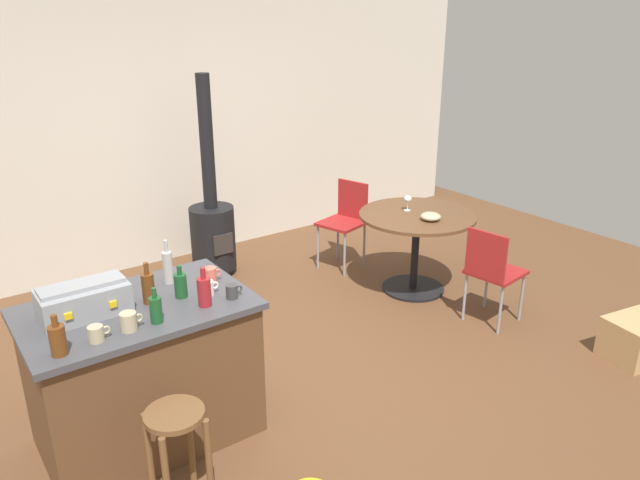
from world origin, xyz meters
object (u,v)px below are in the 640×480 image
(kitchen_island, at_px, (144,373))
(bottle_3, at_px, (148,287))
(bottle_0, at_px, (156,309))
(cup_0, at_px, (129,321))
(bottle_2, at_px, (181,285))
(cup_3, at_px, (208,288))
(bottle_1, at_px, (168,267))
(serving_bowl, at_px, (431,216))
(cardboard_box, at_px, (637,339))
(toolbox, at_px, (84,300))
(dining_table, at_px, (416,232))
(bottle_4, at_px, (204,291))
(cup_1, at_px, (211,275))
(cup_4, at_px, (232,291))
(cup_2, at_px, (96,334))
(wooden_stool, at_px, (177,441))
(bottle_5, at_px, (58,339))
(wine_glass, at_px, (408,199))
(folding_chair_near, at_px, (492,269))
(folding_chair_far, at_px, (346,217))
(wood_stove, at_px, (212,227))

(kitchen_island, height_order, bottle_3, bottle_3)
(bottle_0, height_order, cup_0, bottle_0)
(bottle_2, bearing_deg, cup_3, -26.85)
(bottle_0, relative_size, cup_3, 1.84)
(bottle_1, distance_m, serving_bowl, 2.53)
(bottle_3, distance_m, cardboard_box, 3.61)
(cardboard_box, bearing_deg, toolbox, 159.27)
(dining_table, xyz_separation_m, bottle_4, (-2.50, -0.80, 0.41))
(cup_1, distance_m, cup_4, 0.27)
(bottle_4, relative_size, cup_2, 2.03)
(kitchen_island, height_order, wooden_stool, kitchen_island)
(bottle_5, bearing_deg, bottle_1, 31.86)
(toolbox, distance_m, wine_glass, 3.16)
(wooden_stool, distance_m, cup_1, 1.06)
(cup_2, height_order, serving_bowl, cup_2)
(dining_table, xyz_separation_m, folding_chair_near, (0.04, -0.85, -0.08))
(folding_chair_far, relative_size, cup_4, 8.30)
(cup_1, xyz_separation_m, cup_4, (0.01, -0.27, -0.01))
(bottle_0, height_order, serving_bowl, bottle_0)
(cardboard_box, bearing_deg, cup_2, 164.12)
(dining_table, distance_m, cup_2, 3.26)
(bottle_5, height_order, cup_3, bottle_5)
(kitchen_island, xyz_separation_m, cup_3, (0.40, -0.11, 0.50))
(bottle_0, relative_size, cup_0, 1.65)
(dining_table, distance_m, bottle_0, 2.95)
(kitchen_island, xyz_separation_m, wine_glass, (2.82, 0.70, 0.41))
(folding_chair_far, bearing_deg, wooden_stool, -142.47)
(wood_stove, bearing_deg, wooden_stool, -119.73)
(toolbox, relative_size, bottle_2, 2.37)
(serving_bowl, bearing_deg, cup_4, -165.08)
(bottle_4, bearing_deg, bottle_1, 96.18)
(bottle_2, relative_size, bottle_4, 0.85)
(folding_chair_far, relative_size, bottle_2, 4.40)
(toolbox, distance_m, cup_1, 0.76)
(dining_table, bearing_deg, folding_chair_near, -87.15)
(cup_4, relative_size, serving_bowl, 0.59)
(wine_glass, bearing_deg, cup_4, -158.02)
(wooden_stool, bearing_deg, bottle_5, 135.35)
(toolbox, relative_size, cup_4, 4.46)
(folding_chair_near, distance_m, bottle_2, 2.66)
(folding_chair_near, height_order, serving_bowl, folding_chair_near)
(wood_stove, distance_m, bottle_1, 2.27)
(wood_stove, relative_size, bottle_5, 9.05)
(folding_chair_near, relative_size, cup_4, 8.02)
(bottle_1, xyz_separation_m, bottle_5, (-0.77, -0.48, -0.03))
(bottle_3, bearing_deg, bottle_4, -42.05)
(cup_1, distance_m, cup_3, 0.18)
(folding_chair_near, distance_m, cup_4, 2.41)
(dining_table, distance_m, cup_1, 2.42)
(bottle_4, xyz_separation_m, cup_3, (0.07, 0.11, -0.05))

